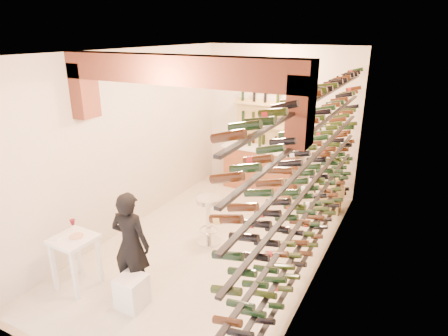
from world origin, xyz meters
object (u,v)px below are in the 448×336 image
at_px(back_counter, 260,167).
at_px(white_stool, 132,292).
at_px(wine_rack, 310,175).
at_px(tasting_table, 74,246).
at_px(chrome_barstool, 208,217).
at_px(crate_lower, 328,204).
at_px(person, 131,244).

bearing_deg(back_counter, white_stool, -89.10).
height_order(wine_rack, tasting_table, wine_rack).
height_order(back_counter, chrome_barstool, back_counter).
xyz_separation_m(tasting_table, crate_lower, (2.60, 4.11, -0.50)).
bearing_deg(tasting_table, white_stool, 3.03).
distance_m(person, crate_lower, 4.30).
xyz_separation_m(white_stool, person, (-0.17, 0.24, 0.54)).
relative_size(chrome_barstool, crate_lower, 1.79).
distance_m(person, chrome_barstool, 1.70).
bearing_deg(chrome_barstool, tasting_table, -118.96).
distance_m(wine_rack, crate_lower, 2.61).
bearing_deg(chrome_barstool, back_counter, 93.39).
height_order(tasting_table, crate_lower, tasting_table).
xyz_separation_m(back_counter, chrome_barstool, (0.16, -2.65, -0.05)).
relative_size(back_counter, tasting_table, 1.79).
bearing_deg(back_counter, person, -91.25).
xyz_separation_m(tasting_table, white_stool, (0.97, 0.01, -0.42)).
relative_size(person, chrome_barstool, 1.82).
relative_size(white_stool, chrome_barstool, 0.53).
xyz_separation_m(back_counter, crate_lower, (1.70, -0.45, -0.39)).
bearing_deg(white_stool, tasting_table, -179.23).
relative_size(tasting_table, crate_lower, 2.02).
xyz_separation_m(wine_rack, white_stool, (-1.76, -1.90, -1.33)).
distance_m(white_stool, crate_lower, 4.41).
distance_m(back_counter, person, 4.31).
xyz_separation_m(tasting_table, person, (0.81, 0.25, 0.12)).
bearing_deg(back_counter, chrome_barstool, -86.61).
xyz_separation_m(wine_rack, tasting_table, (-2.73, -1.91, -0.91)).
height_order(white_stool, chrome_barstool, chrome_barstool).
height_order(back_counter, tasting_table, back_counter).
height_order(white_stool, crate_lower, white_stool).
xyz_separation_m(person, chrome_barstool, (0.25, 1.66, -0.28)).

